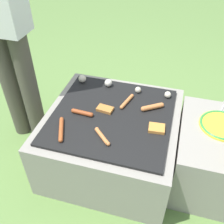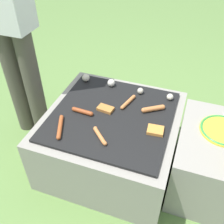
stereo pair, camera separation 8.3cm
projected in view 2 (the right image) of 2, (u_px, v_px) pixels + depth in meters
The scene contains 13 objects.
ground_plane at pixel (112, 159), 1.93m from camera, with size 14.00×14.00×0.00m, color #608442.
grill at pixel (112, 139), 1.79m from camera, with size 0.84×0.84×0.43m.
side_ledge at pixel (213, 162), 1.63m from camera, with size 0.47×0.61×0.43m.
person_standing at pixel (4, 4), 1.54m from camera, with size 0.30×0.23×1.76m.
sausage_front_center at pixel (82, 111), 1.65m from camera, with size 0.15×0.04×0.03m.
sausage_front_left at pixel (128, 102), 1.73m from camera, with size 0.06×0.16×0.02m.
sausage_back_right at pixel (100, 136), 1.49m from camera, with size 0.12×0.12×0.02m.
sausage_mid_left at pixel (153, 109), 1.67m from camera, with size 0.14×0.10×0.03m.
sausage_back_center at pixel (60, 127), 1.54m from camera, with size 0.09×0.19×0.03m.
bread_slice_left at pixel (105, 109), 1.68m from camera, with size 0.11×0.08×0.02m.
bread_slice_center at pixel (155, 130), 1.53m from camera, with size 0.10×0.09×0.02m.
mushroom_row at pixel (116, 84), 1.86m from camera, with size 0.67×0.07×0.06m.
plate_colorful at pixel (223, 130), 1.53m from camera, with size 0.27×0.27×0.02m.
Camera 2 is at (0.42, -1.18, 1.51)m, focal length 42.00 mm.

